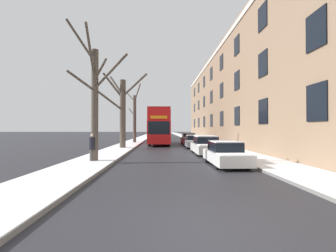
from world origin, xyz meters
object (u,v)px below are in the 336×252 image
(parked_car_3, at_px, (188,139))
(bare_tree_left_2, at_px, (134,117))
(bare_tree_left_1, at_px, (122,110))
(parked_car_2, at_px, (194,142))
(bare_tree_left_0, at_px, (95,98))
(pedestrian_left_sidewalk, at_px, (92,147))
(parked_car_1, at_px, (206,146))
(parked_car_0, at_px, (225,154))
(oncoming_van, at_px, (157,133))
(double_decker_bus, at_px, (159,125))

(parked_car_3, bearing_deg, bare_tree_left_2, 162.74)
(bare_tree_left_1, bearing_deg, parked_car_3, 42.34)
(bare_tree_left_1, distance_m, parked_car_2, 8.28)
(bare_tree_left_0, xyz_separation_m, pedestrian_left_sidewalk, (-0.09, -0.05, -2.84))
(parked_car_1, bearing_deg, pedestrian_left_sidewalk, -148.40)
(pedestrian_left_sidewalk, bearing_deg, parked_car_0, 115.98)
(bare_tree_left_1, relative_size, bare_tree_left_2, 0.92)
(oncoming_van, bearing_deg, bare_tree_left_1, -97.34)
(bare_tree_left_2, height_order, parked_car_2, bare_tree_left_2)
(parked_car_1, distance_m, oncoming_van, 28.93)
(bare_tree_left_0, xyz_separation_m, parked_car_0, (7.44, -0.87, -3.18))
(bare_tree_left_0, distance_m, double_decker_bus, 17.20)
(bare_tree_left_2, distance_m, oncoming_van, 15.47)
(parked_car_1, bearing_deg, bare_tree_left_2, 118.15)
(bare_tree_left_2, xyz_separation_m, double_decker_bus, (3.49, -1.43, -1.16))
(parked_car_0, bearing_deg, pedestrian_left_sidewalk, 173.82)
(bare_tree_left_1, bearing_deg, parked_car_2, 11.95)
(bare_tree_left_0, distance_m, parked_car_3, 17.86)
(parked_car_0, bearing_deg, bare_tree_left_2, 110.92)
(parked_car_2, relative_size, pedestrian_left_sidewalk, 2.26)
(bare_tree_left_0, relative_size, pedestrian_left_sidewalk, 4.74)
(parked_car_0, bearing_deg, parked_car_3, 90.00)
(bare_tree_left_2, bearing_deg, double_decker_bus, -22.35)
(bare_tree_left_0, bearing_deg, double_decker_bus, 77.76)
(oncoming_van, bearing_deg, parked_car_3, -75.86)
(bare_tree_left_1, height_order, parked_car_0, bare_tree_left_1)
(parked_car_2, bearing_deg, parked_car_0, -90.00)
(double_decker_bus, bearing_deg, bare_tree_left_1, -115.56)
(parked_car_0, xyz_separation_m, pedestrian_left_sidewalk, (-7.53, 0.82, 0.34))
(bare_tree_left_2, xyz_separation_m, parked_car_1, (7.29, -13.62, -3.00))
(bare_tree_left_1, xyz_separation_m, pedestrian_left_sidewalk, (-0.09, -9.21, -2.97))
(double_decker_bus, relative_size, parked_car_3, 2.84)
(parked_car_2, bearing_deg, bare_tree_left_2, 134.31)
(parked_car_0, xyz_separation_m, oncoming_van, (-4.34, 34.05, 0.56))
(parked_car_2, distance_m, pedestrian_left_sidewalk, 13.16)
(bare_tree_left_2, relative_size, oncoming_van, 1.46)
(bare_tree_left_2, bearing_deg, parked_car_2, -45.69)
(bare_tree_left_1, height_order, parked_car_3, bare_tree_left_1)
(parked_car_1, xyz_separation_m, parked_car_2, (-0.00, 6.15, -0.04))
(oncoming_van, bearing_deg, parked_car_0, -82.73)
(bare_tree_left_2, relative_size, double_decker_bus, 0.70)
(parked_car_3, height_order, oncoming_van, oncoming_van)
(oncoming_van, bearing_deg, bare_tree_left_2, -101.12)
(bare_tree_left_2, distance_m, parked_car_3, 8.19)
(bare_tree_left_2, distance_m, parked_car_2, 10.87)
(double_decker_bus, bearing_deg, oncoming_van, 91.90)
(bare_tree_left_1, distance_m, parked_car_3, 10.57)
(double_decker_bus, relative_size, oncoming_van, 2.09)
(bare_tree_left_0, distance_m, pedestrian_left_sidewalk, 2.84)
(bare_tree_left_0, distance_m, bare_tree_left_1, 9.16)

